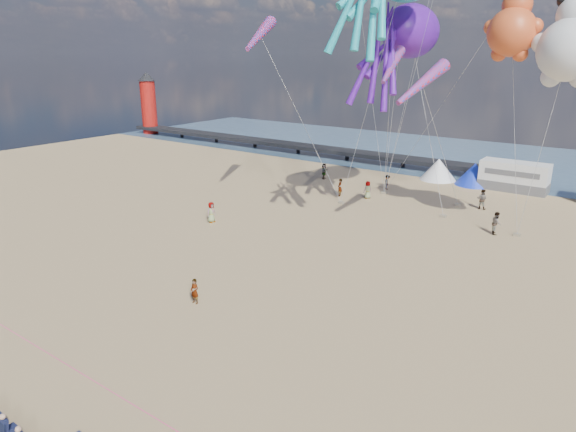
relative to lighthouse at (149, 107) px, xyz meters
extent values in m
plane|color=tan|center=(56.00, -44.00, -4.50)|extent=(120.00, 120.00, 0.00)
plane|color=#3E5A76|center=(56.00, 11.00, -4.48)|extent=(120.00, 120.00, 0.00)
cube|color=black|center=(28.00, 0.00, -3.50)|extent=(60.00, 3.00, 0.50)
cylinder|color=#A5140F|center=(0.00, 0.00, 0.00)|extent=(2.60, 2.60, 9.00)
cube|color=silver|center=(62.00, -4.00, -3.00)|extent=(6.60, 2.50, 3.00)
cone|color=white|center=(54.00, -4.00, -3.30)|extent=(4.00, 4.00, 2.40)
cone|color=#1933CC|center=(58.00, -4.00, -3.30)|extent=(4.00, 4.00, 2.40)
cylinder|color=#F2338C|center=(56.00, -49.00, -4.48)|extent=(34.00, 0.03, 0.03)
imported|color=tan|center=(53.66, -41.20, -3.76)|extent=(0.57, 0.40, 1.49)
imported|color=#7F6659|center=(51.24, -15.60, -3.64)|extent=(0.67, 0.75, 1.72)
imported|color=#7F6659|center=(64.28, -18.92, -3.60)|extent=(0.83, 1.02, 1.79)
imported|color=#7F6659|center=(51.27, -11.32, -3.73)|extent=(0.87, 0.94, 1.54)
imported|color=#7F6659|center=(43.41, -11.17, -3.62)|extent=(0.71, 1.11, 1.77)
imported|color=#7F6659|center=(48.58, -16.45, -3.62)|extent=(1.11, 1.70, 1.76)
imported|color=#7F6659|center=(44.09, -29.99, -3.62)|extent=(0.46, 0.67, 1.75)
imported|color=#7F6659|center=(61.35, -12.65, -3.58)|extent=(0.92, 0.62, 1.85)
cube|color=gray|center=(50.12, -18.79, -4.39)|extent=(0.50, 0.35, 0.22)
cube|color=gray|center=(59.45, -17.17, -4.39)|extent=(0.50, 0.35, 0.22)
cube|color=gray|center=(65.82, -18.49, -4.39)|extent=(0.50, 0.35, 0.22)
cube|color=gray|center=(59.33, -12.96, -4.39)|extent=(0.50, 0.35, 0.22)
cube|color=gray|center=(51.82, -13.11, -4.39)|extent=(0.50, 0.35, 0.22)
camera|label=1|loc=(73.54, -59.45, 9.19)|focal=32.00mm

